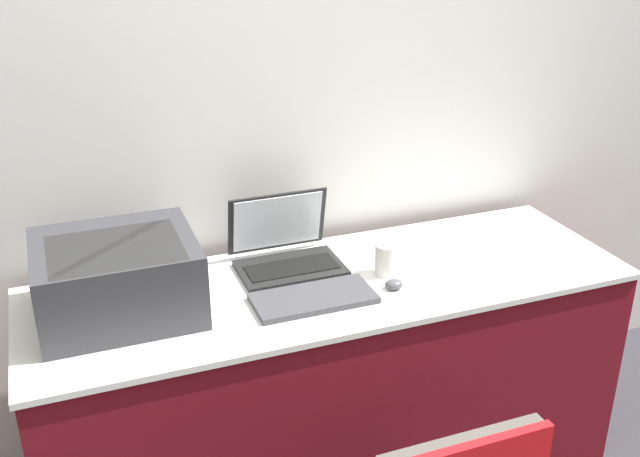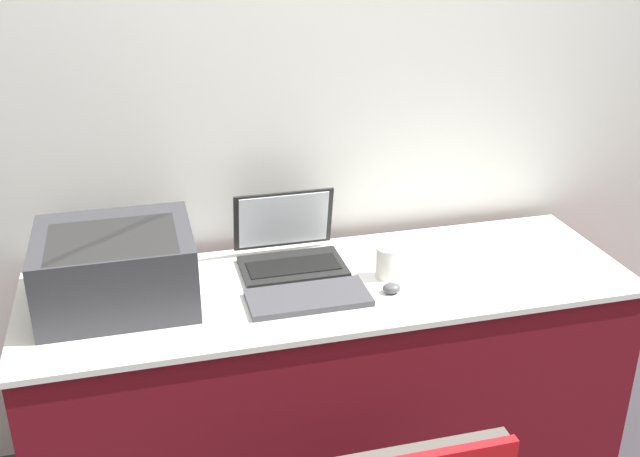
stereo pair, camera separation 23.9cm
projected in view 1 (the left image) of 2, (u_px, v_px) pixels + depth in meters
wall_back at (290, 98)px, 2.59m from camera, size 8.00×0.05×2.60m
table at (332, 381)px, 2.61m from camera, size 1.98×0.64×0.79m
printer at (117, 276)px, 2.21m from camera, size 0.47×0.40×0.23m
laptop_left at (286, 251)px, 2.53m from camera, size 0.35×0.28×0.24m
external_keyboard at (314, 298)px, 2.32m from camera, size 0.38×0.18×0.02m
coffee_cup at (386, 259)px, 2.47m from camera, size 0.08×0.08×0.11m
mouse at (394, 284)px, 2.39m from camera, size 0.06×0.05×0.03m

